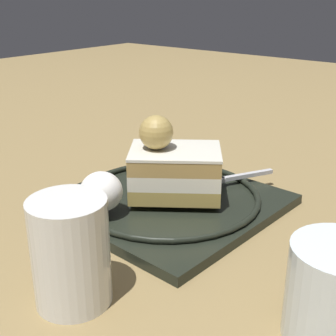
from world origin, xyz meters
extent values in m
plane|color=olive|center=(0.00, 0.00, 0.00)|extent=(2.40, 2.40, 0.00)
cube|color=black|center=(-0.01, -0.01, 0.01)|extent=(0.23, 0.23, 0.01)
torus|color=black|center=(-0.01, -0.01, 0.01)|extent=(0.22, 0.22, 0.01)
cube|color=tan|center=(-0.02, -0.01, 0.03)|extent=(0.12, 0.11, 0.02)
cube|color=white|center=(-0.02, -0.01, 0.04)|extent=(0.12, 0.11, 0.02)
cube|color=tan|center=(-0.02, -0.01, 0.06)|extent=(0.12, 0.11, 0.02)
cube|color=white|center=(-0.02, -0.01, 0.07)|extent=(0.12, 0.12, 0.00)
sphere|color=tan|center=(0.00, 0.00, 0.09)|extent=(0.04, 0.04, 0.04)
ellipsoid|color=white|center=(0.02, 0.07, 0.04)|extent=(0.04, 0.04, 0.04)
cube|color=silver|center=(-0.06, -0.11, 0.02)|extent=(0.04, 0.07, 0.00)
cube|color=silver|center=(-0.04, -0.07, 0.02)|extent=(0.02, 0.02, 0.00)
cube|color=silver|center=(-0.02, -0.05, 0.02)|extent=(0.01, 0.02, 0.00)
cube|color=silver|center=(-0.03, -0.05, 0.02)|extent=(0.01, 0.02, 0.00)
cube|color=silver|center=(-0.03, -0.05, 0.02)|extent=(0.01, 0.02, 0.00)
cube|color=silver|center=(-0.03, -0.05, 0.02)|extent=(0.01, 0.02, 0.00)
cylinder|color=orange|center=(-0.23, 0.08, 0.02)|extent=(0.06, 0.06, 0.04)
cylinder|color=white|center=(-0.06, 0.17, 0.04)|extent=(0.06, 0.06, 0.09)
cylinder|color=black|center=(-0.06, 0.17, 0.03)|extent=(0.05, 0.05, 0.05)
camera|label=1|loc=(-0.31, 0.36, 0.23)|focal=49.42mm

